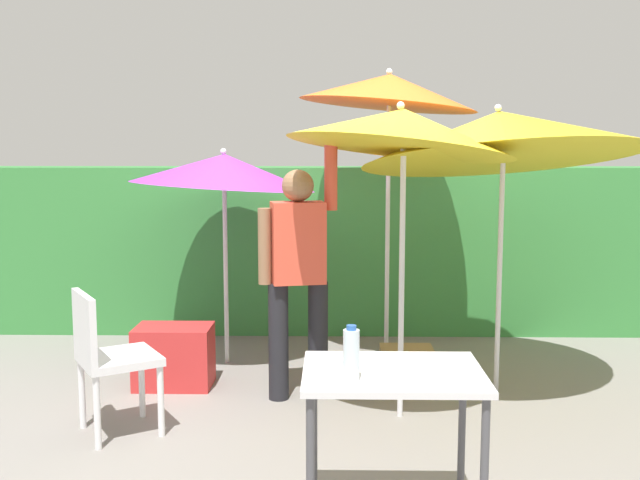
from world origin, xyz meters
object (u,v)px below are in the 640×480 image
object	(u,v)px
umbrella_orange	(501,136)
person_vendor	(298,266)
umbrella_rainbow	(224,171)
umbrella_navy	(402,129)
crate_cardboard	(407,367)
folding_table	(393,390)
chair_plastic	(107,353)
cooler_box	(174,356)
bottle_water	(351,355)
umbrella_yellow	(389,91)

from	to	relation	value
umbrella_orange	person_vendor	distance (m)	1.67
umbrella_rainbow	umbrella_navy	bearing A→B (deg)	-42.41
crate_cardboard	folding_table	size ratio (longest dim) A/B	0.48
chair_plastic	cooler_box	world-z (taller)	chair_plastic
umbrella_navy	bottle_water	bearing A→B (deg)	-102.34
umbrella_orange	umbrella_yellow	distance (m)	1.15
umbrella_orange	folding_table	bearing A→B (deg)	-114.52
cooler_box	bottle_water	bearing A→B (deg)	-60.22
umbrella_rainbow	person_vendor	bearing A→B (deg)	-53.47
umbrella_orange	person_vendor	world-z (taller)	umbrella_orange
umbrella_navy	bottle_water	world-z (taller)	umbrella_navy
person_vendor	chair_plastic	world-z (taller)	person_vendor
crate_cardboard	umbrella_yellow	bearing A→B (deg)	98.20
umbrella_yellow	umbrella_navy	bearing A→B (deg)	-90.70
chair_plastic	bottle_water	size ratio (longest dim) A/B	3.71
umbrella_navy	folding_table	world-z (taller)	umbrella_navy
umbrella_navy	cooler_box	xyz separation A→B (m)	(-1.60, 0.57, -1.63)
umbrella_orange	umbrella_navy	bearing A→B (deg)	-145.92
umbrella_yellow	bottle_water	bearing A→B (deg)	-97.18
crate_cardboard	bottle_water	xyz separation A→B (m)	(-0.47, -2.22, 0.73)
umbrella_navy	chair_plastic	distance (m)	2.27
umbrella_yellow	umbrella_navy	xyz separation A→B (m)	(-0.02, -1.31, -0.35)
umbrella_navy	folding_table	distance (m)	1.89
person_vendor	umbrella_rainbow	bearing A→B (deg)	126.53
person_vendor	chair_plastic	xyz separation A→B (m)	(-1.12, -0.69, -0.42)
person_vendor	crate_cardboard	world-z (taller)	person_vendor
umbrella_rainbow	umbrella_orange	distance (m)	2.16
umbrella_rainbow	umbrella_orange	size ratio (longest dim) A/B	0.80
umbrella_orange	bottle_water	bearing A→B (deg)	-117.17
umbrella_rainbow	person_vendor	world-z (taller)	person_vendor
umbrella_yellow	umbrella_navy	distance (m)	1.36
umbrella_rainbow	person_vendor	distance (m)	1.24
chair_plastic	umbrella_navy	bearing A→B (deg)	11.02
person_vendor	crate_cardboard	xyz separation A→B (m)	(0.79, 0.28, -0.79)
umbrella_navy	chair_plastic	world-z (taller)	umbrella_navy
person_vendor	folding_table	xyz separation A→B (m)	(0.51, -1.79, -0.27)
folding_table	umbrella_navy	bearing A→B (deg)	83.64
umbrella_yellow	folding_table	bearing A→B (deg)	-93.69
umbrella_orange	chair_plastic	distance (m)	2.97
bottle_water	umbrella_rainbow	bearing A→B (deg)	108.74
person_vendor	crate_cardboard	size ratio (longest dim) A/B	4.86
umbrella_rainbow	person_vendor	xyz separation A→B (m)	(0.63, -0.85, -0.63)
chair_plastic	crate_cardboard	distance (m)	2.17
umbrella_orange	folding_table	xyz separation A→B (m)	(-0.89, -1.95, -1.16)
person_vendor	bottle_water	size ratio (longest dim) A/B	7.83
crate_cardboard	umbrella_navy	bearing A→B (deg)	-100.77
umbrella_orange	cooler_box	size ratio (longest dim) A/B	3.95
bottle_water	umbrella_navy	bearing A→B (deg)	77.66
umbrella_orange	crate_cardboard	xyz separation A→B (m)	(-0.61, 0.12, -1.69)
cooler_box	chair_plastic	bearing A→B (deg)	-102.10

